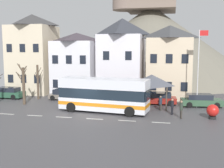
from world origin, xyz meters
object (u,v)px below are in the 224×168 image
(hilltop_castle, at_px, (150,41))
(parked_car_01, at_px, (65,95))
(bus_shelter, at_px, (152,80))
(flagpole, at_px, (199,64))
(townhouse_00, at_px, (33,54))
(townhouse_03, at_px, (169,62))
(parked_car_02, at_px, (7,93))
(bare_tree_02, at_px, (38,82))
(harbour_buoy, at_px, (213,111))
(transit_bus, at_px, (104,95))
(public_bench, at_px, (143,99))
(pedestrian_00, at_px, (181,109))
(pedestrian_02, at_px, (160,103))
(bare_tree_00, at_px, (23,84))
(pedestrian_01, at_px, (172,106))
(parked_car_03, at_px, (159,98))
(townhouse_01, at_px, (77,64))
(townhouse_02, at_px, (122,57))
(parked_car_00, at_px, (201,100))

(hilltop_castle, height_order, parked_car_01, hilltop_castle)
(bus_shelter, xyz_separation_m, flagpole, (4.95, 0.92, 1.80))
(townhouse_00, distance_m, hilltop_castle, 27.63)
(townhouse_03, xyz_separation_m, parked_car_02, (-20.63, -4.78, -4.00))
(hilltop_castle, distance_m, bare_tree_02, 31.01)
(bus_shelter, xyz_separation_m, harbour_buoy, (5.87, -3.99, -2.24))
(transit_bus, relative_size, public_bench, 5.55)
(townhouse_03, bearing_deg, pedestrian_00, -83.25)
(parked_car_01, distance_m, pedestrian_02, 12.64)
(parked_car_02, xyz_separation_m, bare_tree_00, (4.34, -3.30, 1.65))
(parked_car_02, relative_size, public_bench, 2.76)
(pedestrian_01, bearing_deg, hilltop_castle, 98.33)
(parked_car_03, bearing_deg, townhouse_01, -27.92)
(pedestrian_02, bearing_deg, pedestrian_01, -53.85)
(townhouse_02, relative_size, parked_car_02, 2.27)
(bare_tree_00, bearing_deg, transit_bus, -9.76)
(townhouse_00, xyz_separation_m, transit_bus, (13.15, -10.17, -3.95))
(harbour_buoy, height_order, bare_tree_02, bare_tree_02)
(bare_tree_00, bearing_deg, parked_car_01, 47.19)
(bus_shelter, xyz_separation_m, bare_tree_00, (-14.52, -1.55, -0.65))
(transit_bus, relative_size, bare_tree_00, 1.97)
(flagpole, height_order, bare_tree_00, flagpole)
(bus_shelter, height_order, parked_car_02, bus_shelter)
(townhouse_01, height_order, pedestrian_02, townhouse_01)
(bus_shelter, height_order, parked_car_01, bus_shelter)
(townhouse_02, height_order, parked_car_00, townhouse_02)
(parked_car_00, height_order, pedestrian_02, pedestrian_02)
(hilltop_castle, distance_m, parked_car_00, 30.33)
(townhouse_01, height_order, parked_car_00, townhouse_01)
(harbour_buoy, bearing_deg, bare_tree_02, 163.97)
(townhouse_01, height_order, bare_tree_00, townhouse_01)
(parked_car_01, bearing_deg, pedestrian_01, -16.34)
(townhouse_02, relative_size, bare_tree_00, 2.22)
(flagpole, bearing_deg, pedestrian_00, -109.24)
(townhouse_03, height_order, bus_shelter, townhouse_03)
(hilltop_castle, height_order, parked_car_02, hilltop_castle)
(flagpole, bearing_deg, townhouse_03, 119.61)
(townhouse_03, height_order, parked_car_03, townhouse_03)
(townhouse_00, relative_size, bare_tree_00, 2.39)
(bus_shelter, bearing_deg, parked_car_02, 174.70)
(hilltop_castle, height_order, pedestrian_02, hilltop_castle)
(townhouse_03, xyz_separation_m, bare_tree_00, (-16.29, -8.08, -2.36))
(townhouse_02, relative_size, parked_car_00, 2.29)
(townhouse_03, distance_m, parked_car_03, 6.20)
(townhouse_03, relative_size, public_bench, 5.60)
(transit_bus, distance_m, bus_shelter, 5.75)
(transit_bus, xyz_separation_m, pedestrian_00, (7.63, -1.21, -0.78))
(townhouse_02, height_order, townhouse_03, townhouse_02)
(transit_bus, relative_size, bare_tree_02, 2.12)
(pedestrian_02, bearing_deg, pedestrian_00, -56.47)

